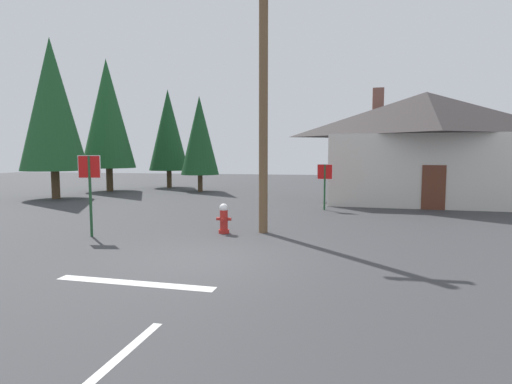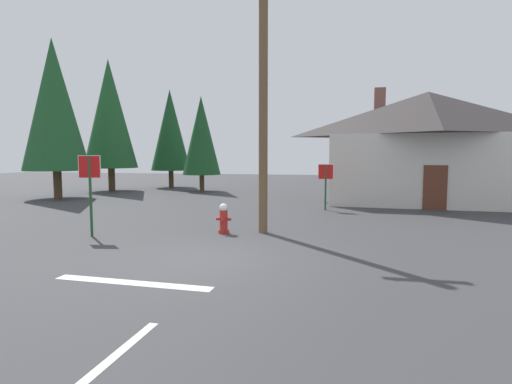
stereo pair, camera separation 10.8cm
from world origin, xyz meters
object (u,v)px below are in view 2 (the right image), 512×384
object	(u,v)px
stop_sign_near	(90,179)
pine_tree_far_center	(201,136)
pine_tree_mid_left	(110,114)
fire_hydrant	(224,219)
pine_tree_short_left	(170,130)
pine_tree_tall_left	(54,105)
stop_sign_far	(326,178)
house	(426,145)
utility_pole	(263,100)

from	to	relation	value
stop_sign_near	pine_tree_far_center	world-z (taller)	pine_tree_far_center
stop_sign_near	pine_tree_mid_left	world-z (taller)	pine_tree_mid_left
fire_hydrant	pine_tree_mid_left	xyz separation A→B (m)	(-11.55, 12.73, 4.68)
pine_tree_far_center	pine_tree_mid_left	bearing A→B (deg)	-171.17
pine_tree_short_left	pine_tree_tall_left	bearing A→B (deg)	-111.00
pine_tree_tall_left	pine_tree_far_center	xyz separation A→B (m)	(6.50, 5.78, -1.49)
stop_sign_near	pine_tree_short_left	bearing A→B (deg)	105.90
pine_tree_mid_left	pine_tree_short_left	distance (m)	4.55
stop_sign_far	fire_hydrant	bearing A→B (deg)	-115.78
stop_sign_near	fire_hydrant	size ratio (longest dim) A/B	2.60
fire_hydrant	stop_sign_near	bearing A→B (deg)	-161.26
pine_tree_tall_left	pine_tree_mid_left	size ratio (longest dim) A/B	1.01
house	pine_tree_mid_left	world-z (taller)	pine_tree_mid_left
stop_sign_far	house	world-z (taller)	house
utility_pole	pine_tree_mid_left	xyz separation A→B (m)	(-12.75, 12.36, 0.97)
fire_hydrant	pine_tree_short_left	xyz separation A→B (m)	(-8.78, 16.23, 3.77)
utility_pole	pine_tree_far_center	size ratio (longest dim) A/B	1.27
fire_hydrant	stop_sign_far	size ratio (longest dim) A/B	0.46
pine_tree_mid_left	pine_tree_far_center	bearing A→B (deg)	8.83
stop_sign_far	pine_tree_far_center	bearing A→B (deg)	138.04
pine_tree_mid_left	stop_sign_far	bearing A→B (deg)	-24.59
stop_sign_near	pine_tree_far_center	distance (m)	15.18
stop_sign_near	pine_tree_tall_left	bearing A→B (deg)	131.75
stop_sign_near	pine_tree_tall_left	distance (m)	12.77
stop_sign_near	stop_sign_far	size ratio (longest dim) A/B	1.20
pine_tree_short_left	pine_tree_far_center	distance (m)	4.20
house	pine_tree_far_center	world-z (taller)	pine_tree_far_center
stop_sign_far	house	xyz separation A→B (m)	(4.96, 4.24, 1.50)
fire_hydrant	pine_tree_far_center	size ratio (longest dim) A/B	0.15
utility_pole	fire_hydrant	bearing A→B (deg)	-162.89
house	pine_tree_far_center	xyz separation A→B (m)	(-13.39, 3.33, 0.76)
utility_pole	pine_tree_far_center	xyz separation A→B (m)	(-6.68, 13.30, -0.46)
fire_hydrant	pine_tree_mid_left	distance (m)	17.81
fire_hydrant	pine_tree_short_left	bearing A→B (deg)	118.42
utility_pole	stop_sign_near	bearing A→B (deg)	-161.65
pine_tree_short_left	pine_tree_far_center	size ratio (longest dim) A/B	1.14
stop_sign_near	utility_pole	size ratio (longest dim) A/B	0.31
stop_sign_near	house	xyz separation A→B (m)	(11.70, 11.62, 1.20)
pine_tree_mid_left	house	bearing A→B (deg)	-7.00
stop_sign_far	pine_tree_tall_left	distance (m)	15.49
stop_sign_far	pine_tree_short_left	size ratio (longest dim) A/B	0.28
stop_sign_far	pine_tree_far_center	distance (m)	11.55
pine_tree_tall_left	pine_tree_short_left	bearing A→B (deg)	69.00
house	pine_tree_mid_left	size ratio (longest dim) A/B	1.20
stop_sign_near	fire_hydrant	bearing A→B (deg)	18.74
stop_sign_far	house	size ratio (longest dim) A/B	0.19
house	pine_tree_short_left	size ratio (longest dim) A/B	1.46
stop_sign_near	house	distance (m)	16.54
stop_sign_far	pine_tree_short_left	distance (m)	15.74
house	utility_pole	bearing A→B (deg)	-123.94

